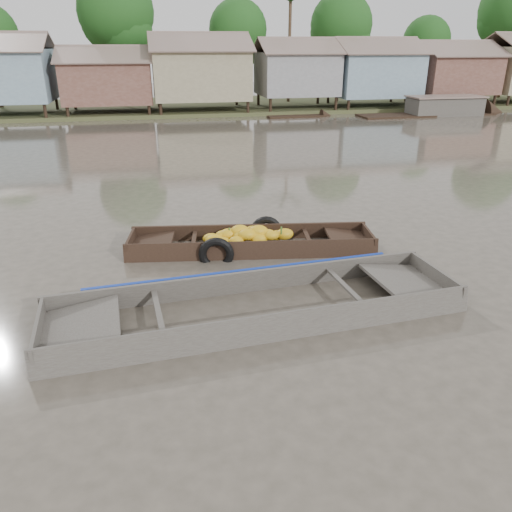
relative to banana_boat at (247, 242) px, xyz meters
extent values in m
plane|color=#464036|center=(-0.96, -3.49, -0.17)|extent=(120.00, 120.00, 0.00)
cube|color=#384723|center=(-0.96, 29.51, -0.17)|extent=(120.00, 12.00, 0.50)
cube|color=gray|center=(-11.46, 26.01, 2.53)|extent=(6.20, 5.20, 3.20)
cube|color=brown|center=(-11.46, 27.41, 4.58)|extent=(6.60, 3.02, 1.28)
cube|color=brown|center=(-4.76, 26.01, 2.03)|extent=(5.80, 4.60, 2.70)
cube|color=brown|center=(-4.76, 24.77, 3.83)|extent=(6.20, 2.67, 1.14)
cube|color=brown|center=(-4.76, 27.25, 3.83)|extent=(6.20, 2.67, 1.14)
cube|color=gray|center=(1.54, 26.01, 2.48)|extent=(6.50, 5.30, 3.30)
cube|color=brown|center=(1.54, 24.58, 4.58)|extent=(6.90, 3.08, 1.31)
cube|color=brown|center=(1.54, 27.44, 4.58)|extent=(6.90, 3.08, 1.31)
cube|color=gray|center=(8.54, 26.01, 2.43)|extent=(5.40, 4.70, 2.90)
cube|color=brown|center=(8.54, 24.74, 4.33)|extent=(5.80, 2.73, 1.17)
cube|color=brown|center=(8.54, 27.28, 4.33)|extent=(5.80, 2.73, 1.17)
cube|color=gray|center=(14.54, 26.01, 2.33)|extent=(6.00, 5.00, 3.10)
cube|color=brown|center=(14.54, 24.66, 4.33)|extent=(6.40, 2.90, 1.24)
cube|color=brown|center=(14.54, 27.36, 4.33)|extent=(6.40, 2.90, 1.24)
cube|color=brown|center=(21.04, 26.01, 2.28)|extent=(5.70, 4.90, 2.80)
cube|color=brown|center=(21.04, 24.69, 4.13)|extent=(6.10, 2.85, 1.21)
cube|color=brown|center=(21.04, 27.33, 4.13)|extent=(6.10, 2.85, 1.21)
cylinder|color=#473323|center=(-3.96, 29.51, 2.98)|extent=(0.28, 0.28, 6.30)
sphere|color=#153E13|center=(-3.96, 29.51, 6.58)|extent=(5.40, 5.40, 5.40)
cylinder|color=#473323|center=(5.04, 30.51, 2.45)|extent=(0.28, 0.28, 5.25)
sphere|color=#153E13|center=(5.04, 30.51, 5.45)|extent=(4.50, 4.50, 4.50)
cylinder|color=#473323|center=(13.04, 29.51, 2.63)|extent=(0.28, 0.28, 5.60)
sphere|color=#153E13|center=(13.04, 29.51, 5.83)|extent=(4.80, 4.80, 4.80)
cylinder|color=#473323|center=(21.04, 30.51, 2.10)|extent=(0.28, 0.28, 4.55)
sphere|color=#153E13|center=(21.04, 30.51, 4.70)|extent=(3.90, 3.90, 3.90)
cylinder|color=#473323|center=(28.04, 29.51, 3.15)|extent=(0.28, 0.28, 6.65)
cylinder|color=#473323|center=(9.04, 30.01, 3.83)|extent=(0.24, 0.24, 8.00)
cube|color=black|center=(0.10, -0.01, -0.25)|extent=(5.91, 1.92, 0.08)
cube|color=black|center=(0.19, 0.62, -0.02)|extent=(5.90, 0.98, 0.55)
cube|color=black|center=(0.01, -0.63, -0.02)|extent=(5.90, 0.98, 0.55)
cube|color=black|center=(2.98, -0.41, -0.02)|extent=(0.24, 1.29, 0.52)
cube|color=black|center=(2.48, -0.34, 0.05)|extent=(1.16, 1.24, 0.20)
cube|color=black|center=(-2.78, 0.40, -0.02)|extent=(0.24, 1.29, 0.52)
cube|color=black|center=(-2.28, 0.33, 0.05)|extent=(1.16, 1.24, 0.20)
cube|color=black|center=(-1.28, 0.19, 0.09)|extent=(0.27, 1.24, 0.05)
cube|color=black|center=(1.48, -0.20, 0.09)|extent=(0.27, 1.24, 0.05)
ellipsoid|color=gold|center=(0.15, -0.37, 0.05)|extent=(0.42, 0.32, 0.24)
ellipsoid|color=gold|center=(0.47, -0.12, 0.21)|extent=(0.47, 0.36, 0.27)
ellipsoid|color=gold|center=(-0.78, 0.08, 0.09)|extent=(0.52, 0.39, 0.29)
ellipsoid|color=gold|center=(-0.43, 0.13, 0.20)|extent=(0.52, 0.39, 0.29)
ellipsoid|color=gold|center=(0.26, -0.22, 0.16)|extent=(0.45, 0.34, 0.25)
ellipsoid|color=gold|center=(0.55, -0.24, 0.23)|extent=(0.40, 0.31, 0.23)
ellipsoid|color=gold|center=(-0.86, -0.22, -0.02)|extent=(0.41, 0.31, 0.23)
ellipsoid|color=gold|center=(-0.02, -0.15, 0.26)|extent=(0.49, 0.37, 0.28)
ellipsoid|color=gold|center=(0.26, -0.07, 0.30)|extent=(0.53, 0.40, 0.30)
ellipsoid|color=gold|center=(0.15, 0.08, 0.27)|extent=(0.40, 0.30, 0.22)
ellipsoid|color=gold|center=(-0.56, 0.15, 0.17)|extent=(0.44, 0.34, 0.25)
ellipsoid|color=gold|center=(0.96, 0.10, 0.11)|extent=(0.51, 0.38, 0.29)
ellipsoid|color=gold|center=(-0.70, -0.10, 0.08)|extent=(0.52, 0.39, 0.29)
ellipsoid|color=gold|center=(-0.84, 0.26, 0.07)|extent=(0.47, 0.36, 0.27)
ellipsoid|color=gold|center=(-0.61, -0.12, 0.09)|extent=(0.46, 0.35, 0.26)
ellipsoid|color=gold|center=(-0.87, 0.08, 0.00)|extent=(0.40, 0.30, 0.23)
ellipsoid|color=gold|center=(0.81, 0.19, 0.06)|extent=(0.45, 0.34, 0.25)
ellipsoid|color=gold|center=(-0.14, -0.06, 0.21)|extent=(0.48, 0.37, 0.27)
ellipsoid|color=gold|center=(0.06, 0.13, 0.20)|extent=(0.49, 0.37, 0.28)
ellipsoid|color=gold|center=(-0.02, 0.27, 0.13)|extent=(0.42, 0.32, 0.24)
ellipsoid|color=gold|center=(-0.31, -0.23, 0.15)|extent=(0.40, 0.30, 0.23)
ellipsoid|color=gold|center=(0.46, 0.34, 0.08)|extent=(0.43, 0.33, 0.24)
ellipsoid|color=gold|center=(0.42, 0.31, 0.09)|extent=(0.45, 0.34, 0.25)
ellipsoid|color=gold|center=(0.16, -0.12, 0.20)|extent=(0.46, 0.35, 0.26)
ellipsoid|color=gold|center=(-0.69, -0.21, 0.04)|extent=(0.51, 0.39, 0.29)
ellipsoid|color=gold|center=(-0.17, 0.08, 0.29)|extent=(0.49, 0.37, 0.28)
cylinder|color=#3F6626|center=(-0.42, 0.07, 0.29)|extent=(0.04, 0.04, 0.19)
cylinder|color=#3F6626|center=(0.31, -0.04, 0.29)|extent=(0.04, 0.04, 0.19)
cylinder|color=#3F6626|center=(0.83, -0.11, 0.29)|extent=(0.04, 0.04, 0.19)
torus|color=black|center=(0.62, 0.64, 0.00)|extent=(0.85, 0.30, 0.83)
torus|color=black|center=(-0.84, -0.60, 0.00)|extent=(0.84, 0.30, 0.83)
cube|color=#3D3834|center=(-0.41, -3.21, -0.25)|extent=(7.63, 2.21, 0.08)
cube|color=#3D3834|center=(-0.48, -2.29, 0.02)|extent=(7.67, 0.78, 0.61)
cube|color=#3D3834|center=(-0.33, -4.12, 0.02)|extent=(7.67, 0.78, 0.61)
cube|color=#3D3834|center=(3.34, -2.91, 0.02)|extent=(0.21, 1.88, 0.58)
cube|color=#3D3834|center=(2.69, -2.96, 0.09)|extent=(1.43, 1.72, 0.24)
cube|color=#3D3834|center=(-4.16, -3.51, 0.02)|extent=(0.21, 1.88, 0.58)
cube|color=#3D3834|center=(-3.51, -3.46, 0.09)|extent=(1.43, 1.72, 0.24)
cube|color=#3D3834|center=(-2.20, -3.35, 0.14)|extent=(0.24, 1.81, 0.05)
cube|color=#3D3834|center=(1.38, -3.06, 0.14)|extent=(0.24, 1.81, 0.05)
cube|color=#665E54|center=(-0.41, -3.21, -0.20)|extent=(5.82, 1.92, 0.02)
cube|color=navy|center=(-0.49, -2.23, 0.25)|extent=(6.20, 0.59, 0.15)
torus|color=olive|center=(2.60, -3.27, -0.18)|extent=(0.43, 0.43, 0.06)
torus|color=olive|center=(2.60, -3.27, -0.14)|extent=(0.35, 0.35, 0.06)
cube|color=black|center=(7.62, 22.53, -0.22)|extent=(3.97, 1.00, 0.35)
cube|color=black|center=(16.70, 21.56, -0.22)|extent=(9.70, 2.37, 0.35)
cube|color=black|center=(18.04, 21.51, 0.38)|extent=(5.00, 2.00, 1.20)
camera|label=1|loc=(-2.06, -11.15, 4.49)|focal=35.00mm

